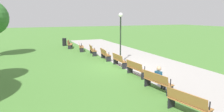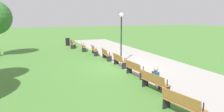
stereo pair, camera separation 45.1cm
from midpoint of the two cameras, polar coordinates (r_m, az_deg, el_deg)
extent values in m
plane|color=#477A33|center=(14.53, 3.17, -2.94)|extent=(120.00, 120.00, 0.00)
cube|color=#A39E99|center=(15.67, 11.36, -2.10)|extent=(34.83, 4.93, 0.01)
cube|color=#996633|center=(23.46, -10.27, 3.33)|extent=(1.67, 0.89, 0.04)
cube|color=#996633|center=(23.45, -10.78, 3.90)|extent=(1.57, 0.57, 0.40)
cube|color=black|center=(24.23, -10.07, 3.01)|extent=(0.17, 0.38, 0.43)
cylinder|color=black|center=(24.17, -10.06, 3.94)|extent=(0.05, 0.05, 0.30)
cube|color=black|center=(22.76, -10.44, 2.50)|extent=(0.17, 0.38, 0.43)
cylinder|color=black|center=(22.70, -10.43, 3.48)|extent=(0.05, 0.05, 0.30)
cube|color=#996633|center=(21.22, -7.30, 2.62)|extent=(1.67, 0.78, 0.04)
cube|color=#996633|center=(21.18, -7.85, 3.26)|extent=(1.60, 0.46, 0.40)
cube|color=black|center=(21.99, -7.32, 2.30)|extent=(0.14, 0.38, 0.43)
cylinder|color=black|center=(21.94, -7.30, 3.32)|extent=(0.05, 0.05, 0.30)
cube|color=black|center=(20.52, -7.23, 1.68)|extent=(0.14, 0.38, 0.43)
cylinder|color=black|center=(20.46, -7.20, 2.78)|extent=(0.05, 0.05, 0.30)
cube|color=#996633|center=(18.96, -4.12, 1.70)|extent=(1.66, 0.67, 0.04)
cube|color=#996633|center=(18.90, -4.73, 2.40)|extent=(1.61, 0.34, 0.40)
cube|color=black|center=(19.73, -4.44, 1.37)|extent=(0.11, 0.38, 0.43)
cylinder|color=black|center=(19.67, -4.40, 2.51)|extent=(0.05, 0.05, 0.30)
cube|color=black|center=(18.27, -3.76, 0.62)|extent=(0.11, 0.38, 0.43)
cylinder|color=black|center=(18.21, -3.72, 1.84)|extent=(0.05, 0.05, 0.30)
cube|color=#996633|center=(16.69, -0.67, 0.47)|extent=(1.64, 0.56, 0.04)
cube|color=#996633|center=(16.60, -1.34, 1.26)|extent=(1.62, 0.22, 0.40)
cube|color=black|center=(17.44, -1.36, 0.14)|extent=(0.09, 0.38, 0.43)
cylinder|color=black|center=(17.38, -1.30, 1.43)|extent=(0.05, 0.05, 0.30)
cube|color=black|center=(16.04, 0.07, -0.81)|extent=(0.09, 0.38, 0.43)
cylinder|color=black|center=(15.97, 0.14, 0.58)|extent=(0.05, 0.05, 0.30)
cube|color=#996633|center=(14.43, 3.19, -1.21)|extent=(1.61, 0.44, 0.04)
cube|color=#996633|center=(14.30, 2.47, -0.32)|extent=(1.61, 0.10, 0.40)
cube|color=black|center=(15.15, 2.02, -1.52)|extent=(0.06, 0.37, 0.43)
cylinder|color=black|center=(15.07, 2.10, -0.05)|extent=(0.04, 0.04, 0.30)
cube|color=black|center=(13.82, 4.45, -2.76)|extent=(0.06, 0.37, 0.43)
cylinder|color=black|center=(13.74, 4.55, -1.15)|extent=(0.04, 0.04, 0.30)
cube|color=#996633|center=(12.18, 7.69, -3.57)|extent=(1.64, 0.56, 0.04)
cube|color=#996633|center=(12.02, 6.92, -2.56)|extent=(1.62, 0.22, 0.40)
cube|color=black|center=(12.85, 5.85, -3.83)|extent=(0.09, 0.38, 0.43)
cylinder|color=black|center=(12.77, 5.97, -2.11)|extent=(0.05, 0.05, 0.30)
cube|color=black|center=(11.65, 9.66, -5.49)|extent=(0.09, 0.38, 0.43)
cylinder|color=black|center=(11.55, 9.81, -3.60)|extent=(0.05, 0.05, 0.30)
cube|color=#996633|center=(9.98, 13.27, -7.04)|extent=(1.66, 0.67, 0.04)
cube|color=#996633|center=(9.78, 12.46, -5.89)|extent=(1.61, 0.34, 0.40)
cube|color=black|center=(10.58, 10.46, -7.21)|extent=(0.11, 0.38, 0.43)
cylinder|color=black|center=(10.48, 10.62, -5.14)|extent=(0.05, 0.05, 0.30)
cube|color=black|center=(9.55, 16.28, -9.48)|extent=(0.11, 0.38, 0.43)
cylinder|color=black|center=(9.44, 16.49, -7.21)|extent=(0.05, 0.05, 0.30)
cube|color=#996633|center=(7.88, 20.84, -12.42)|extent=(1.67, 0.78, 0.04)
cube|color=#996633|center=(7.64, 20.07, -11.16)|extent=(1.60, 0.46, 0.40)
cube|color=black|center=(8.38, 16.49, -12.44)|extent=(0.14, 0.38, 0.43)
cylinder|color=black|center=(8.25, 16.73, -9.88)|extent=(0.05, 0.05, 0.30)
cylinder|color=black|center=(7.47, 25.78, -12.76)|extent=(0.05, 0.05, 0.30)
cube|color=navy|center=(9.88, 13.30, -5.68)|extent=(0.35, 0.24, 0.50)
sphere|color=tan|center=(9.79, 13.48, -3.48)|extent=(0.22, 0.22, 0.22)
cylinder|color=#23232D|center=(10.14, 13.64, -6.86)|extent=(0.18, 0.38, 0.13)
cylinder|color=#23232D|center=(10.33, 14.32, -7.83)|extent=(0.12, 0.12, 0.43)
cylinder|color=#23232D|center=(10.02, 14.34, -7.12)|extent=(0.18, 0.38, 0.13)
cylinder|color=#23232D|center=(10.21, 15.02, -8.09)|extent=(0.12, 0.12, 0.43)
cylinder|color=black|center=(15.62, 3.41, 4.49)|extent=(0.10, 0.10, 3.46)
sphere|color=white|center=(15.52, 3.49, 11.37)|extent=(0.32, 0.32, 0.32)
cylinder|color=black|center=(25.51, -11.78, 3.89)|extent=(0.49, 0.49, 0.92)
camera|label=1|loc=(0.23, -89.08, 0.18)|focal=32.78mm
camera|label=2|loc=(0.23, 90.92, -0.18)|focal=32.78mm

